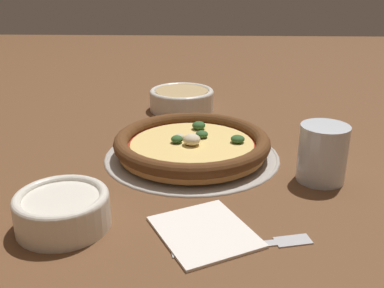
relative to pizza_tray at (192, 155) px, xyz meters
The scene contains 8 objects.
ground_plane 0.00m from the pizza_tray, ahead, with size 3.00×3.00×0.00m, color brown.
pizza_tray is the anchor object (origin of this frame).
pizza 0.02m from the pizza_tray, 141.90° to the left, with size 0.28×0.28×0.04m.
bowl_near 0.29m from the pizza_tray, behind, with size 0.15×0.15×0.05m.
bowl_far 0.29m from the pizza_tray, 33.79° to the right, with size 0.12×0.12×0.05m.
drinking_cup 0.23m from the pizza_tray, 67.54° to the left, with size 0.08×0.08×0.09m.
napkin 0.25m from the pizza_tray, ahead, with size 0.16×0.16×0.01m.
fork 0.29m from the pizza_tray, 16.86° to the left, with size 0.06×0.17×0.00m.
Camera 1 is at (0.74, 0.03, 0.32)m, focal length 42.00 mm.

